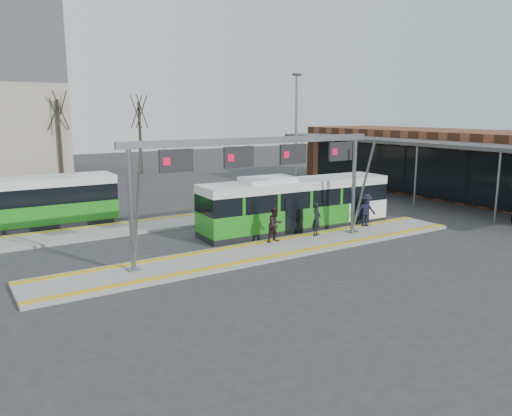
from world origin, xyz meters
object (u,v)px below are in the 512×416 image
Objects in this scene: passenger_a at (317,219)px; passenger_c at (366,210)px; hero_bus at (296,205)px; passenger_b at (275,225)px; gantry at (261,160)px.

passenger_a is 3.71m from passenger_c.
passenger_a is at bearing -94.17° from hero_bus.
passenger_c reaches higher than passenger_a.
passenger_a is 0.94× the size of passenger_c.
passenger_c reaches higher than passenger_b.
passenger_c is at bearing -7.12° from passenger_b.
gantry is 3.56m from passenger_b.
passenger_c is at bearing -26.91° from hero_bus.
hero_bus is 3.98m from passenger_c.
hero_bus is at bearing 162.28° from passenger_c.
gantry reaches higher than passenger_a.
passenger_b is (-2.82, -2.07, -0.38)m from hero_bus.
passenger_c is (7.50, 0.72, -3.24)m from gantry.
hero_bus is at bearing 33.53° from gantry.
gantry is at bearing -161.48° from passenger_b.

